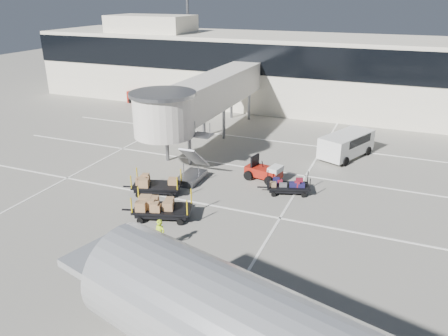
% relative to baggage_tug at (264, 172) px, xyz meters
% --- Properties ---
extents(ground, '(140.00, 140.00, 0.00)m').
position_rel_baggage_tug_xyz_m(ground, '(-3.36, -7.22, -0.62)').
color(ground, '#9B978B').
rests_on(ground, ground).
extents(lane_markings, '(40.00, 30.00, 0.02)m').
position_rel_baggage_tug_xyz_m(lane_markings, '(-4.03, 2.12, -0.61)').
color(lane_markings, white).
rests_on(lane_markings, ground).
extents(terminal, '(64.00, 12.11, 15.20)m').
position_rel_baggage_tug_xyz_m(terminal, '(-3.71, 22.72, 3.49)').
color(terminal, silver).
rests_on(terminal, ground).
extents(jet_bridge, '(5.70, 20.40, 6.03)m').
position_rel_baggage_tug_xyz_m(jet_bridge, '(-7.33, 5.05, 3.66)').
color(jet_bridge, silver).
rests_on(jet_bridge, ground).
extents(baggage_tug, '(2.80, 2.11, 1.70)m').
position_rel_baggage_tug_xyz_m(baggage_tug, '(0.00, 0.00, 0.00)').
color(baggage_tug, maroon).
rests_on(baggage_tug, ground).
extents(suitcase_cart, '(3.53, 2.23, 1.36)m').
position_rel_baggage_tug_xyz_m(suitcase_cart, '(2.19, -1.57, -0.15)').
color(suitcase_cart, black).
rests_on(suitcase_cart, ground).
extents(box_cart_near, '(4.25, 2.63, 1.64)m').
position_rel_baggage_tug_xyz_m(box_cart_near, '(-3.78, -7.81, 0.02)').
color(box_cart_near, black).
rests_on(box_cart_near, ground).
extents(box_cart_far, '(3.98, 2.47, 1.53)m').
position_rel_baggage_tug_xyz_m(box_cart_far, '(-5.88, -5.01, -0.04)').
color(box_cart_far, black).
rests_on(box_cart_far, ground).
extents(ground_worker, '(0.66, 0.46, 1.72)m').
position_rel_baggage_tug_xyz_m(ground_worker, '(-2.28, -10.89, 0.24)').
color(ground_worker, '#AAD616').
rests_on(ground_worker, ground).
extents(minivan, '(4.03, 5.67, 2.00)m').
position_rel_baggage_tug_xyz_m(minivan, '(4.82, 7.09, 0.58)').
color(minivan, white).
rests_on(minivan, ground).
extents(belt_loader, '(3.92, 1.83, 1.84)m').
position_rel_baggage_tug_xyz_m(belt_loader, '(-20.77, 16.78, 0.08)').
color(belt_loader, maroon).
rests_on(belt_loader, ground).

